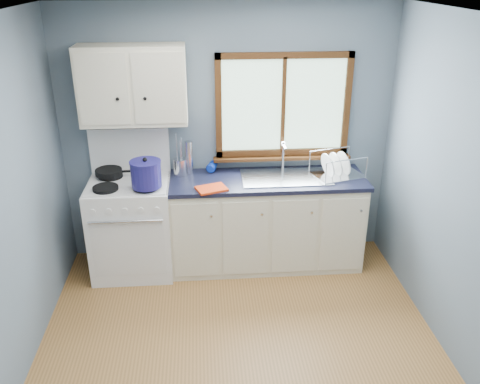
{
  "coord_description": "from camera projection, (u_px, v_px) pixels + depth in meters",
  "views": [
    {
      "loc": [
        -0.26,
        -2.94,
        2.77
      ],
      "look_at": [
        0.05,
        0.9,
        1.05
      ],
      "focal_mm": 38.0,
      "sensor_mm": 36.0,
      "label": 1
    }
  ],
  "objects": [
    {
      "name": "floor",
      "position": [
        243.0,
        369.0,
        3.83
      ],
      "size": [
        3.2,
        3.6,
        0.02
      ],
      "primitive_type": "cube",
      "color": "#A06D36",
      "rests_on": "ground"
    },
    {
      "name": "ceiling",
      "position": [
        244.0,
        17.0,
        2.8
      ],
      "size": [
        3.2,
        3.6,
        0.02
      ],
      "primitive_type": "cube",
      "color": "white",
      "rests_on": "wall_back"
    },
    {
      "name": "wall_back",
      "position": [
        228.0,
        136.0,
        4.96
      ],
      "size": [
        3.2,
        0.02,
        2.5
      ],
      "primitive_type": "cube",
      "color": "slate",
      "rests_on": "ground"
    },
    {
      "name": "wall_right",
      "position": [
        480.0,
        212.0,
        3.43
      ],
      "size": [
        0.02,
        3.6,
        2.5
      ],
      "primitive_type": "cube",
      "color": "slate",
      "rests_on": "ground"
    },
    {
      "name": "gas_range",
      "position": [
        132.0,
        224.0,
        4.9
      ],
      "size": [
        0.76,
        0.69,
        1.36
      ],
      "color": "white",
      "rests_on": "floor"
    },
    {
      "name": "base_cabinets",
      "position": [
        266.0,
        226.0,
        5.04
      ],
      "size": [
        1.85,
        0.6,
        0.88
      ],
      "color": "beige",
      "rests_on": "floor"
    },
    {
      "name": "countertop",
      "position": [
        267.0,
        180.0,
        4.84
      ],
      "size": [
        1.89,
        0.64,
        0.04
      ],
      "primitive_type": "cube",
      "color": "black",
      "rests_on": "base_cabinets"
    },
    {
      "name": "sink",
      "position": [
        285.0,
        184.0,
        4.87
      ],
      "size": [
        0.84,
        0.46,
        0.44
      ],
      "color": "silver",
      "rests_on": "countertop"
    },
    {
      "name": "window",
      "position": [
        283.0,
        113.0,
        4.88
      ],
      "size": [
        1.36,
        0.1,
        1.03
      ],
      "color": "#9EC6A8",
      "rests_on": "wall_back"
    },
    {
      "name": "upper_cabinets",
      "position": [
        133.0,
        85.0,
        4.51
      ],
      "size": [
        0.95,
        0.35,
        0.7
      ],
      "color": "beige",
      "rests_on": "wall_back"
    },
    {
      "name": "skillet",
      "position": [
        109.0,
        172.0,
        4.81
      ],
      "size": [
        0.38,
        0.26,
        0.05
      ],
      "rotation": [
        0.0,
        0.0,
        0.01
      ],
      "color": "black",
      "rests_on": "gas_range"
    },
    {
      "name": "stockpot",
      "position": [
        146.0,
        174.0,
        4.51
      ],
      "size": [
        0.32,
        0.32,
        0.27
      ],
      "rotation": [
        0.0,
        0.0,
        0.17
      ],
      "color": "navy",
      "rests_on": "gas_range"
    },
    {
      "name": "utensil_crock",
      "position": [
        181.0,
        167.0,
        4.87
      ],
      "size": [
        0.17,
        0.17,
        0.42
      ],
      "rotation": [
        0.0,
        0.0,
        0.36
      ],
      "color": "silver",
      "rests_on": "countertop"
    },
    {
      "name": "thermos",
      "position": [
        189.0,
        158.0,
        4.87
      ],
      "size": [
        0.08,
        0.08,
        0.33
      ],
      "primitive_type": "cylinder",
      "rotation": [
        0.0,
        0.0,
        -0.04
      ],
      "color": "silver",
      "rests_on": "countertop"
    },
    {
      "name": "soap_bottle",
      "position": [
        210.0,
        162.0,
        4.89
      ],
      "size": [
        0.11,
        0.11,
        0.24
      ],
      "primitive_type": "imported",
      "rotation": [
        0.0,
        0.0,
        -0.25
      ],
      "color": "#0A29A0",
      "rests_on": "countertop"
    },
    {
      "name": "dish_towel",
      "position": [
        211.0,
        189.0,
        4.58
      ],
      "size": [
        0.31,
        0.27,
        0.02
      ],
      "primitive_type": "cube",
      "rotation": [
        0.0,
        0.0,
        0.34
      ],
      "color": "red",
      "rests_on": "countertop"
    },
    {
      "name": "dish_rack",
      "position": [
        336.0,
        170.0,
        4.87
      ],
      "size": [
        0.53,
        0.46,
        0.24
      ],
      "rotation": [
        0.0,
        0.0,
        0.27
      ],
      "color": "silver",
      "rests_on": "countertop"
    }
  ]
}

